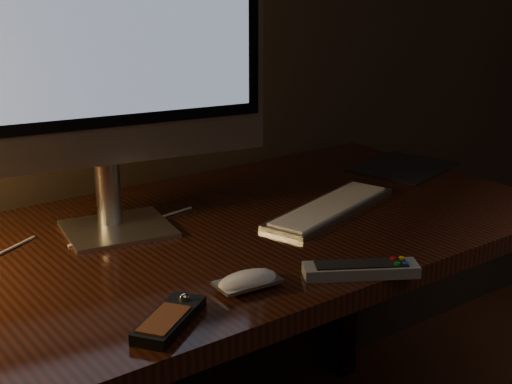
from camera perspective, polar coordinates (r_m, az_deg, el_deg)
desk at (r=1.53m, az=-6.43°, el=-7.23°), size 1.60×0.75×0.75m
monitor at (r=1.38m, az=-11.82°, el=12.25°), size 0.63×0.22×0.66m
keyboard at (r=1.57m, az=5.95°, el=-1.23°), size 0.40×0.22×0.01m
mousepad at (r=1.94m, az=11.69°, el=1.98°), size 0.30×0.26×0.00m
mouse at (r=1.20m, az=-0.67°, el=-7.28°), size 0.11×0.07×0.02m
media_remote at (r=1.09m, az=-6.93°, el=-10.05°), size 0.16×0.13×0.03m
tv_remote at (r=1.26m, az=8.39°, el=-6.13°), size 0.20×0.15×0.03m
cable at (r=1.41m, az=-15.34°, el=-4.27°), size 0.62×0.20×0.01m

